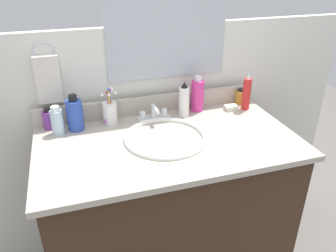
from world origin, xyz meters
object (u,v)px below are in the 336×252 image
at_px(bottle_lotion_white, 184,100).
at_px(bottle_gel_clear, 57,121).
at_px(bottle_soap_pink, 197,95).
at_px(bottle_cream_purple, 49,119).
at_px(bottle_spray_red, 247,93).
at_px(bottle_oil_amber, 240,97).
at_px(cup_white_ceramic, 110,112).
at_px(faucet, 154,115).
at_px(soap_bar, 231,108).
at_px(bottle_shampoo_blue, 75,114).
at_px(hand_towel, 48,80).

bearing_deg(bottle_lotion_white, bottle_gel_clear, -179.12).
relative_size(bottle_soap_pink, bottle_cream_purple, 1.83).
bearing_deg(bottle_lotion_white, bottle_spray_red, -3.47).
height_order(bottle_oil_amber, cup_white_ceramic, cup_white_ceramic).
height_order(faucet, bottle_lotion_white, bottle_lotion_white).
relative_size(bottle_gel_clear, bottle_cream_purple, 1.32).
bearing_deg(bottle_oil_amber, bottle_gel_clear, -176.19).
bearing_deg(bottle_gel_clear, cup_white_ceramic, 7.31).
bearing_deg(bottle_spray_red, bottle_oil_amber, 83.74).
height_order(faucet, bottle_spray_red, bottle_spray_red).
relative_size(cup_white_ceramic, soap_bar, 2.82).
xyz_separation_m(bottle_shampoo_blue, cup_white_ceramic, (0.16, 0.01, -0.02)).
distance_m(bottle_lotion_white, bottle_cream_purple, 0.65).
height_order(bottle_cream_purple, soap_bar, bottle_cream_purple).
xyz_separation_m(bottle_spray_red, bottle_cream_purple, (-0.98, 0.08, -0.04)).
bearing_deg(bottle_gel_clear, hand_towel, 96.84).
distance_m(bottle_lotion_white, bottle_shampoo_blue, 0.53).
relative_size(bottle_lotion_white, bottle_gel_clear, 1.35).
xyz_separation_m(bottle_shampoo_blue, soap_bar, (0.78, -0.02, -0.06)).
height_order(cup_white_ceramic, soap_bar, cup_white_ceramic).
distance_m(bottle_oil_amber, bottle_spray_red, 0.09).
relative_size(faucet, bottle_spray_red, 0.81).
bearing_deg(bottle_soap_pink, faucet, -169.20).
bearing_deg(soap_bar, bottle_spray_red, -8.47).
distance_m(bottle_oil_amber, cup_white_ceramic, 0.71).
xyz_separation_m(hand_towel, bottle_oil_amber, (0.96, -0.05, -0.18)).
distance_m(bottle_gel_clear, cup_white_ceramic, 0.24).
height_order(bottle_oil_amber, bottle_gel_clear, bottle_gel_clear).
height_order(bottle_gel_clear, soap_bar, bottle_gel_clear).
distance_m(hand_towel, bottle_oil_amber, 0.98).
bearing_deg(bottle_oil_amber, bottle_shampoo_blue, -176.97).
height_order(bottle_cream_purple, cup_white_ceramic, cup_white_ceramic).
xyz_separation_m(bottle_shampoo_blue, bottle_cream_purple, (-0.12, 0.05, -0.03)).
relative_size(bottle_oil_amber, bottle_shampoo_blue, 0.49).
xyz_separation_m(hand_towel, bottle_cream_purple, (-0.03, -0.05, -0.17)).
distance_m(bottle_soap_pink, bottle_shampoo_blue, 0.61).
distance_m(bottle_oil_amber, bottle_gel_clear, 0.95).
bearing_deg(bottle_lotion_white, bottle_cream_purple, 175.07).
bearing_deg(bottle_cream_purple, cup_white_ceramic, -6.91).
height_order(hand_towel, faucet, hand_towel).
bearing_deg(soap_bar, faucet, 179.35).
height_order(hand_towel, soap_bar, hand_towel).
distance_m(bottle_lotion_white, bottle_soap_pink, 0.10).
distance_m(bottle_spray_red, bottle_shampoo_blue, 0.86).
xyz_separation_m(bottle_gel_clear, bottle_cream_purple, (-0.04, 0.06, -0.02)).
distance_m(bottle_shampoo_blue, bottle_cream_purple, 0.13).
bearing_deg(bottle_spray_red, bottle_soap_pink, 165.75).
xyz_separation_m(hand_towel, cup_white_ceramic, (0.25, -0.08, -0.16)).
bearing_deg(bottle_lotion_white, bottle_oil_amber, 8.91).
height_order(bottle_soap_pink, bottle_gel_clear, bottle_soap_pink).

